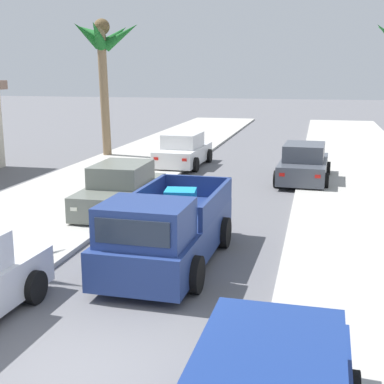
{
  "coord_description": "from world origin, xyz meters",
  "views": [
    {
      "loc": [
        3.13,
        -6.61,
        4.32
      ],
      "look_at": [
        -0.02,
        6.82,
        1.2
      ],
      "focal_mm": 50.27,
      "sensor_mm": 36.0,
      "label": 1
    }
  ],
  "objects_px": {
    "pickup_truck": "(167,233)",
    "car_left_near": "(183,151)",
    "car_left_mid": "(121,190)",
    "car_right_mid": "(304,164)",
    "palm_tree_left_fore": "(103,49)"
  },
  "relations": [
    {
      "from": "car_left_mid",
      "to": "car_right_mid",
      "type": "relative_size",
      "value": 0.99
    },
    {
      "from": "car_right_mid",
      "to": "palm_tree_left_fore",
      "type": "height_order",
      "value": "palm_tree_left_fore"
    },
    {
      "from": "pickup_truck",
      "to": "car_left_mid",
      "type": "xyz_separation_m",
      "value": [
        -2.66,
        4.22,
        -0.07
      ]
    },
    {
      "from": "pickup_truck",
      "to": "car_left_near",
      "type": "xyz_separation_m",
      "value": [
        -2.82,
        12.77,
        -0.07
      ]
    },
    {
      "from": "car_left_mid",
      "to": "palm_tree_left_fore",
      "type": "distance_m",
      "value": 12.12
    },
    {
      "from": "car_left_near",
      "to": "palm_tree_left_fore",
      "type": "distance_m",
      "value": 6.63
    },
    {
      "from": "palm_tree_left_fore",
      "to": "pickup_truck",
      "type": "bearing_deg",
      "value": -63.26
    },
    {
      "from": "pickup_truck",
      "to": "car_left_near",
      "type": "distance_m",
      "value": 13.08
    },
    {
      "from": "car_right_mid",
      "to": "palm_tree_left_fore",
      "type": "xyz_separation_m",
      "value": [
        -9.97,
        4.11,
        4.63
      ]
    },
    {
      "from": "car_left_mid",
      "to": "palm_tree_left_fore",
      "type": "xyz_separation_m",
      "value": [
        -4.61,
        10.21,
        4.63
      ]
    },
    {
      "from": "pickup_truck",
      "to": "car_right_mid",
      "type": "height_order",
      "value": "pickup_truck"
    },
    {
      "from": "palm_tree_left_fore",
      "to": "car_left_mid",
      "type": "bearing_deg",
      "value": -65.71
    },
    {
      "from": "car_left_mid",
      "to": "car_right_mid",
      "type": "height_order",
      "value": "same"
    },
    {
      "from": "pickup_truck",
      "to": "car_left_mid",
      "type": "relative_size",
      "value": 1.23
    },
    {
      "from": "car_left_mid",
      "to": "car_right_mid",
      "type": "distance_m",
      "value": 8.12
    }
  ]
}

